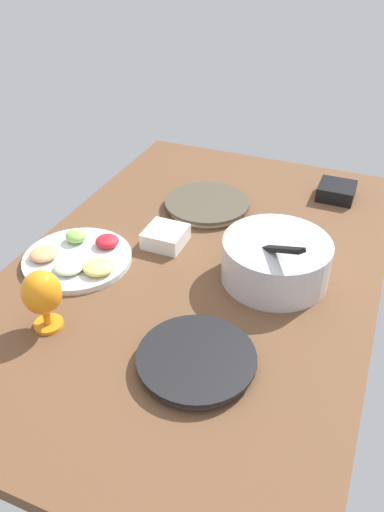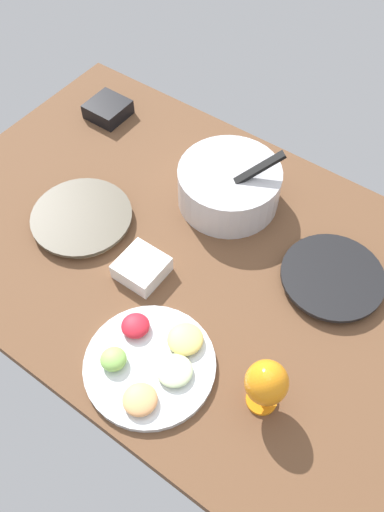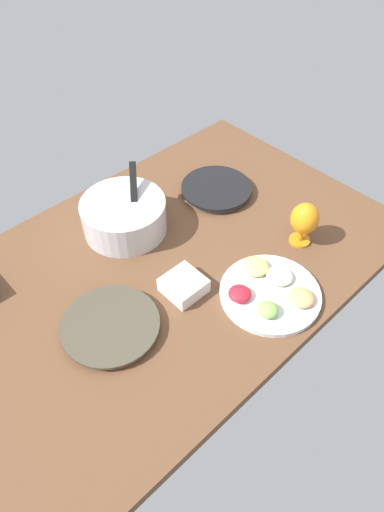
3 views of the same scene
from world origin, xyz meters
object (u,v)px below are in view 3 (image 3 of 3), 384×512
(dinner_plate_right, at_px, (216,189))
(fruit_platter, at_px, (270,291))
(square_bowl_white, at_px, (184,285))
(mixing_bowl, at_px, (124,215))
(hurricane_glass_orange, at_px, (304,220))
(dinner_plate_left, at_px, (111,326))

(dinner_plate_right, height_order, fruit_platter, fruit_platter)
(dinner_plate_right, distance_m, fruit_platter, 0.54)
(square_bowl_white, bearing_deg, fruit_platter, -46.51)
(dinner_plate_right, height_order, mixing_bowl, mixing_bowl)
(mixing_bowl, distance_m, hurricane_glass_orange, 0.63)
(dinner_plate_right, relative_size, mixing_bowl, 0.93)
(dinner_plate_left, relative_size, square_bowl_white, 2.43)
(dinner_plate_right, distance_m, mixing_bowl, 0.40)
(dinner_plate_left, xyz_separation_m, square_bowl_white, (0.26, -0.04, 0.01))
(fruit_platter, bearing_deg, mixing_bowl, 104.65)
(dinner_plate_left, distance_m, mixing_bowl, 0.44)
(mixing_bowl, distance_m, fruit_platter, 0.58)
(dinner_plate_left, bearing_deg, dinner_plate_right, 19.06)
(dinner_plate_right, height_order, square_bowl_white, square_bowl_white)
(mixing_bowl, height_order, fruit_platter, mixing_bowl)
(fruit_platter, distance_m, square_bowl_white, 0.28)
(dinner_plate_left, height_order, dinner_plate_right, dinner_plate_right)
(dinner_plate_left, height_order, mixing_bowl, mixing_bowl)
(fruit_platter, relative_size, hurricane_glass_orange, 1.94)
(square_bowl_white, bearing_deg, dinner_plate_left, 171.16)
(dinner_plate_left, distance_m, hurricane_glass_orange, 0.74)
(hurricane_glass_orange, xyz_separation_m, square_bowl_white, (-0.45, 0.12, -0.07))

